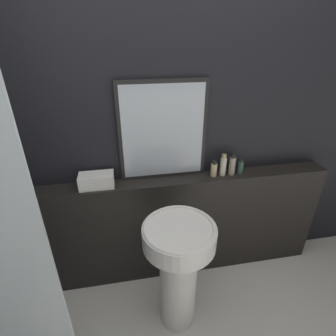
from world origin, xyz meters
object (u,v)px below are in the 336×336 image
object	(u,v)px
body_wash_bottle	(241,167)
pedestal_sink	(178,265)
mirror	(163,132)
conditioner_bottle	(223,166)
towel_stack	(97,180)
shampoo_bottle	(214,169)
lotion_bottle	(232,165)

from	to	relation	value
body_wash_bottle	pedestal_sink	bearing A→B (deg)	-141.52
mirror	conditioner_bottle	size ratio (longest dim) A/B	4.15
pedestal_sink	towel_stack	world-z (taller)	towel_stack
shampoo_bottle	conditioner_bottle	distance (m)	0.07
shampoo_bottle	body_wash_bottle	distance (m)	0.21
pedestal_sink	body_wash_bottle	xyz separation A→B (m)	(0.57, 0.45, 0.42)
mirror	towel_stack	size ratio (longest dim) A/B	2.96
mirror	towel_stack	bearing A→B (deg)	-172.50
shampoo_bottle	towel_stack	bearing A→B (deg)	180.00
mirror	towel_stack	world-z (taller)	mirror
towel_stack	lotion_bottle	xyz separation A→B (m)	(0.99, 0.00, 0.03)
lotion_bottle	body_wash_bottle	size ratio (longest dim) A/B	1.37
towel_stack	lotion_bottle	world-z (taller)	lotion_bottle
conditioner_bottle	lotion_bottle	bearing A→B (deg)	0.00
towel_stack	conditioner_bottle	xyz separation A→B (m)	(0.92, 0.00, 0.03)
towel_stack	shampoo_bottle	bearing A→B (deg)	0.00
pedestal_sink	shampoo_bottle	world-z (taller)	shampoo_bottle
pedestal_sink	mirror	xyz separation A→B (m)	(-0.01, 0.52, 0.72)
pedestal_sink	shampoo_bottle	distance (m)	0.72
shampoo_bottle	lotion_bottle	bearing A→B (deg)	0.00
lotion_bottle	conditioner_bottle	bearing A→B (deg)	180.00
conditioner_bottle	lotion_bottle	world-z (taller)	conditioner_bottle
towel_stack	shampoo_bottle	world-z (taller)	shampoo_bottle
lotion_bottle	towel_stack	bearing A→B (deg)	180.00
conditioner_bottle	towel_stack	bearing A→B (deg)	180.00
mirror	body_wash_bottle	size ratio (longest dim) A/B	5.75
pedestal_sink	lotion_bottle	xyz separation A→B (m)	(0.50, 0.45, 0.44)
mirror	conditioner_bottle	distance (m)	0.52
mirror	conditioner_bottle	world-z (taller)	mirror
shampoo_bottle	mirror	bearing A→B (deg)	170.32
conditioner_bottle	lotion_bottle	xyz separation A→B (m)	(0.07, 0.00, -0.00)
conditioner_bottle	body_wash_bottle	size ratio (longest dim) A/B	1.39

